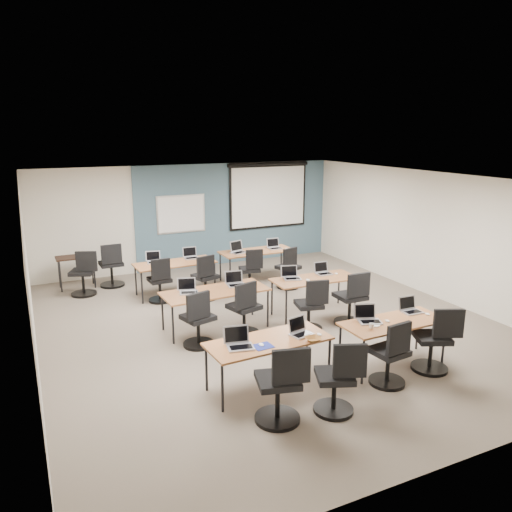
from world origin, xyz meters
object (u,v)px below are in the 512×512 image
laptop_0 (239,342)px  laptop_10 (238,250)px  laptop_5 (236,282)px  task_chair_7 (352,303)px  laptop_7 (323,271)px  whiteboard (181,214)px  laptop_2 (368,318)px  training_table_back_left (175,265)px  task_chair_10 (251,273)px  laptop_6 (291,276)px  task_chair_6 (311,309)px  laptop_4 (188,289)px  laptop_1 (300,330)px  spare_chair_b (84,277)px  task_chair_5 (245,313)px  task_chair_3 (435,345)px  laptop_8 (154,260)px  training_table_mid_right (315,281)px  task_chair_2 (391,359)px  utility_table (76,261)px  training_table_front_right (394,324)px  laptop_3 (410,308)px  task_chair_1 (338,384)px  spare_chair_a (112,269)px  projector_screen (268,192)px  laptop_9 (191,255)px  task_chair_8 (160,284)px  training_table_mid_left (215,293)px  laptop_11 (274,246)px  task_chair_4 (198,324)px  training_table_front_left (269,343)px  training_table_back_right (257,252)px  task_chair_0 (281,390)px  task_chair_9 (205,281)px

laptop_0 → laptop_10: (2.07, 4.84, 0.00)m
laptop_5 → task_chair_7: (1.90, -1.05, -0.36)m
laptop_7 → whiteboard: bearing=115.2°
laptop_2 → task_chair_7: 1.72m
training_table_back_left → task_chair_10: (1.66, -0.39, -0.29)m
laptop_6 → task_chair_6: 0.98m
laptop_4 → laptop_1: bearing=-55.0°
laptop_7 → spare_chair_b: (-4.30, 2.92, -0.36)m
laptop_4 → laptop_6: size_ratio=1.01×
task_chair_5 → task_chair_7: (2.01, -0.38, 0.01)m
task_chair_3 → laptop_8: task_chair_3 is taller
training_table_mid_right → task_chair_10: bearing=105.9°
laptop_8 → laptop_7: bearing=-26.1°
laptop_8 → task_chair_10: 2.18m
task_chair_2 → utility_table: bearing=111.3°
training_table_front_right → task_chair_6: (-0.42, 1.71, -0.27)m
laptop_3 → task_chair_10: 4.29m
task_chair_1 → task_chair_5: (-0.06, 2.79, 0.01)m
whiteboard → spare_chair_a: (-1.95, -0.81, -1.02)m
projector_screen → laptop_9: 3.50m
task_chair_8 → spare_chair_b: (-1.40, 1.14, 0.02)m
task_chair_2 → laptop_4: task_chair_2 is taller
training_table_mid_left → spare_chair_b: bearing=120.3°
task_chair_8 → laptop_11: 3.10m
task_chair_1 → task_chair_6: 2.72m
task_chair_5 → task_chair_8: size_ratio=1.05×
task_chair_4 → spare_chair_b: bearing=95.9°
laptop_0 → training_table_mid_left: bearing=88.1°
laptop_9 → task_chair_10: size_ratio=0.33×
laptop_0 → task_chair_4: (0.02, 1.75, -0.38)m
training_table_front_right → laptop_10: 5.03m
training_table_back_left → task_chair_3: 5.76m
laptop_9 → laptop_11: 2.14m
training_table_front_left → laptop_7: laptop_7 is taller
projector_screen → task_chair_10: (-1.62, -2.35, -1.49)m
task_chair_1 → task_chair_4: (-0.95, 2.69, 0.00)m
laptop_0 → laptop_11: 5.73m
laptop_7 → laptop_11: size_ratio=0.95×
training_table_front_left → laptop_7: 3.47m
laptop_9 → laptop_1: bearing=-86.9°
task_chair_2 → task_chair_4: bearing=123.8°
training_table_back_left → laptop_1: 4.61m
training_table_back_right → task_chair_5: bearing=-119.5°
training_table_back_right → task_chair_8: size_ratio=1.82×
task_chair_0 → task_chair_7: 3.55m
task_chair_9 → laptop_11: bearing=7.4°
laptop_0 → task_chair_5: bearing=75.3°
laptop_11 → spare_chair_b: size_ratio=0.31×
task_chair_3 → task_chair_4: bearing=165.6°
task_chair_2 → utility_table: (-3.52, 6.68, 0.23)m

